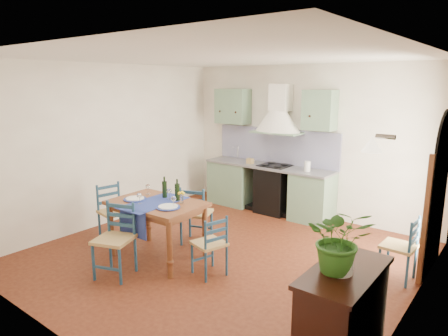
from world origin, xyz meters
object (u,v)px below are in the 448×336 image
at_px(chair_near, 115,239).
at_px(sideboard, 342,315).
at_px(dining_table, 157,209).
at_px(potted_plant, 340,239).

height_order(chair_near, sideboard, chair_near).
relative_size(dining_table, sideboard, 1.27).
height_order(sideboard, potted_plant, potted_plant).
height_order(dining_table, potted_plant, potted_plant).
bearing_deg(chair_near, potted_plant, 0.50).
relative_size(dining_table, chair_near, 1.39).
relative_size(chair_near, sideboard, 0.91).
bearing_deg(potted_plant, chair_near, -179.50).
bearing_deg(chair_near, sideboard, 1.94).
bearing_deg(dining_table, potted_plant, -13.03).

